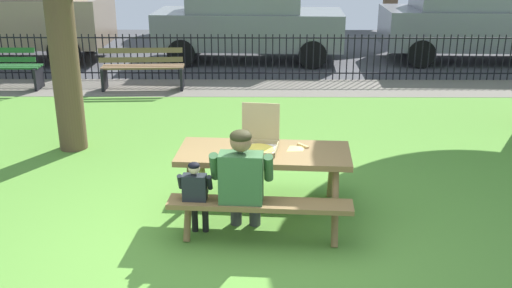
{
  "coord_description": "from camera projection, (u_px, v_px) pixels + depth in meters",
  "views": [
    {
      "loc": [
        0.46,
        -5.15,
        2.92
      ],
      "look_at": [
        0.41,
        0.89,
        0.75
      ],
      "focal_mm": 41.35,
      "sensor_mm": 36.0,
      "label": 1
    }
  ],
  "objects": [
    {
      "name": "ground",
      "position": [
        223.0,
        185.0,
        7.25
      ],
      "size": [
        28.0,
        10.99,
        0.02
      ],
      "primitive_type": "cube",
      "color": "#5B9637"
    },
    {
      "name": "picnic_table_foreground",
      "position": [
        264.0,
        166.0,
        6.22
      ],
      "size": [
        1.9,
        1.6,
        0.79
      ],
      "color": "olive",
      "rests_on": "ground"
    },
    {
      "name": "iron_fence_streetside",
      "position": [
        239.0,
        57.0,
        12.25
      ],
      "size": [
        19.58,
        0.03,
        0.96
      ],
      "color": "black",
      "rests_on": "ground"
    },
    {
      "name": "parked_car_center",
      "position": [
        248.0,
        18.0,
        13.97
      ],
      "size": [
        4.48,
        2.09,
        1.94
      ],
      "color": "gray",
      "rests_on": "ground"
    },
    {
      "name": "pizza_box_open",
      "position": [
        259.0,
        141.0,
        6.19
      ],
      "size": [
        0.46,
        0.48,
        0.46
      ],
      "color": "tan",
      "rests_on": "picnic_table_foreground"
    },
    {
      "name": "adult_at_table",
      "position": [
        242.0,
        179.0,
        5.74
      ],
      "size": [
        0.62,
        0.61,
        1.19
      ],
      "color": "#3C3C3C",
      "rests_on": "ground"
    },
    {
      "name": "child_at_table",
      "position": [
        196.0,
        192.0,
        5.8
      ],
      "size": [
        0.34,
        0.34,
        0.86
      ],
      "color": "black",
      "rests_on": "ground"
    },
    {
      "name": "park_bench_center",
      "position": [
        143.0,
        69.0,
        11.5
      ],
      "size": [
        1.62,
        0.55,
        0.85
      ],
      "color": "brown",
      "rests_on": "ground"
    },
    {
      "name": "parked_car_left",
      "position": [
        6.0,
        5.0,
        13.91
      ],
      "size": [
        4.72,
        2.1,
        2.46
      ],
      "color": "gray",
      "rests_on": "ground"
    },
    {
      "name": "parked_car_right",
      "position": [
        483.0,
        15.0,
        13.89
      ],
      "size": [
        4.65,
        2.06,
        2.08
      ],
      "color": "gray",
      "rests_on": "ground"
    },
    {
      "name": "pizza_slice_on_table",
      "position": [
        298.0,
        147.0,
        6.24
      ],
      "size": [
        0.26,
        0.25,
        0.02
      ],
      "color": "#F8D572",
      "rests_on": "picnic_table_foreground"
    },
    {
      "name": "street_asphalt",
      "position": [
        244.0,
        50.0,
        15.6
      ],
      "size": [
        28.0,
        6.76,
        0.01
      ],
      "primitive_type": "cube",
      "color": "#424247"
    },
    {
      "name": "cobblestone_walkway",
      "position": [
        238.0,
        88.0,
        11.76
      ],
      "size": [
        28.0,
        1.4,
        0.01
      ],
      "primitive_type": "cube",
      "color": "slate"
    }
  ]
}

